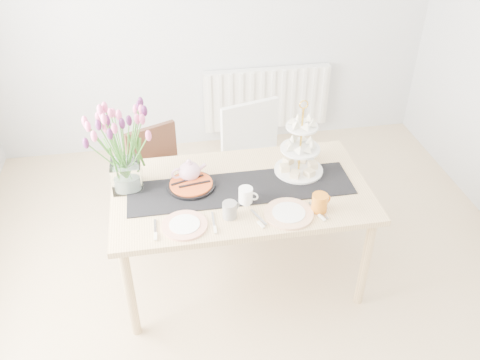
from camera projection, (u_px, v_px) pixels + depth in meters
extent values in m
plane|color=tan|center=(261.00, 318.00, 3.28)|extent=(4.50, 4.50, 0.00)
plane|color=#B7B9BC|center=(211.00, 9.00, 4.32)|extent=(4.00, 0.00, 4.00)
cube|color=white|center=(267.00, 98.00, 4.84)|extent=(1.20, 0.08, 0.60)
cube|color=tan|center=(241.00, 191.00, 3.18)|extent=(1.60, 0.90, 0.04)
cylinder|color=tan|center=(130.00, 293.00, 2.99)|extent=(0.06, 0.06, 0.71)
cylinder|color=tan|center=(365.00, 263.00, 3.19)|extent=(0.06, 0.06, 0.71)
cylinder|color=tan|center=(130.00, 212.00, 3.60)|extent=(0.06, 0.06, 0.71)
cylinder|color=tan|center=(328.00, 191.00, 3.80)|extent=(0.06, 0.06, 0.71)
cube|color=#391F14|center=(165.00, 183.00, 3.80)|extent=(0.52, 0.52, 0.04)
cube|color=#391F14|center=(152.00, 149.00, 3.80)|extent=(0.38, 0.19, 0.37)
cylinder|color=#391F14|center=(156.00, 226.00, 3.72)|extent=(0.04, 0.04, 0.38)
cylinder|color=#391F14|center=(199.00, 210.00, 3.88)|extent=(0.04, 0.04, 0.38)
cylinder|color=#391F14|center=(136.00, 201.00, 3.97)|extent=(0.04, 0.04, 0.38)
cylinder|color=#391F14|center=(177.00, 186.00, 4.13)|extent=(0.04, 0.04, 0.38)
cube|color=white|center=(262.00, 170.00, 3.82)|extent=(0.57, 0.57, 0.04)
cube|color=white|center=(250.00, 129.00, 3.83)|extent=(0.46, 0.16, 0.44)
cylinder|color=white|center=(250.00, 215.00, 3.77)|extent=(0.04, 0.04, 0.46)
cylinder|color=white|center=(292.00, 203.00, 3.89)|extent=(0.04, 0.04, 0.46)
cylinder|color=white|center=(230.00, 189.00, 4.03)|extent=(0.04, 0.04, 0.46)
cylinder|color=white|center=(270.00, 178.00, 4.16)|extent=(0.04, 0.04, 0.46)
cube|color=black|center=(241.00, 188.00, 3.16)|extent=(1.40, 0.35, 0.01)
cube|color=silver|center=(127.00, 175.00, 3.13)|extent=(0.18, 0.18, 0.18)
cylinder|color=gold|center=(301.00, 141.00, 3.18)|extent=(0.01, 0.01, 0.46)
cylinder|color=white|center=(298.00, 170.00, 3.31)|extent=(0.32, 0.32, 0.01)
cylinder|color=white|center=(300.00, 148.00, 3.21)|extent=(0.25, 0.25, 0.01)
cylinder|color=white|center=(302.00, 127.00, 3.12)|extent=(0.20, 0.20, 0.01)
cylinder|color=silver|center=(307.00, 153.00, 3.41)|extent=(0.12, 0.12, 0.09)
cylinder|color=black|center=(191.00, 186.00, 3.17)|extent=(0.30, 0.30, 0.03)
cylinder|color=#D5461E|center=(191.00, 184.00, 3.16)|extent=(0.27, 0.27, 0.01)
cylinder|color=gray|center=(230.00, 210.00, 2.92)|extent=(0.12, 0.12, 0.10)
cylinder|color=white|center=(246.00, 195.00, 3.03)|extent=(0.11, 0.11, 0.10)
cylinder|color=#CB6C16|center=(320.00, 203.00, 2.96)|extent=(0.12, 0.12, 0.11)
cylinder|color=silver|center=(185.00, 225.00, 2.87)|extent=(0.27, 0.27, 0.01)
cylinder|color=silver|center=(289.00, 214.00, 2.96)|extent=(0.37, 0.37, 0.01)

